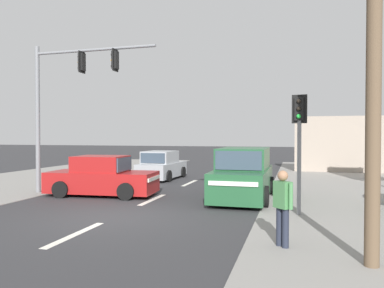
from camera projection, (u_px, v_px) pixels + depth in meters
name	position (u px, v px, depth m)	size (l,w,h in m)	color
ground_plane	(114.00, 217.00, 10.84)	(140.00, 140.00, 0.00)	#303033
lane_dash_near	(75.00, 234.00, 8.91)	(0.20, 2.40, 0.01)	silver
lane_dash_mid	(153.00, 200.00, 13.73)	(0.20, 2.40, 0.01)	silver
lane_dash_far	(190.00, 183.00, 18.54)	(0.20, 2.40, 0.01)	silver
traffic_signal_mast	(65.00, 91.00, 14.97)	(5.29, 0.46, 6.00)	slate
pedestal_signal_right_kerb	(299.00, 134.00, 10.98)	(0.44, 0.31, 3.56)	slate
suv_crossing_left	(243.00, 175.00, 13.86)	(2.07, 4.55, 1.90)	#235633
hatchback_kerbside_parked	(162.00, 166.00, 20.20)	(1.89, 3.70, 1.53)	#A3A8AD
sedan_oncoming_mid	(102.00, 178.00, 14.69)	(4.35, 2.13, 1.56)	maroon
pedestrian_at_kerb	(283.00, 204.00, 7.83)	(0.42, 0.42, 1.63)	#232838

